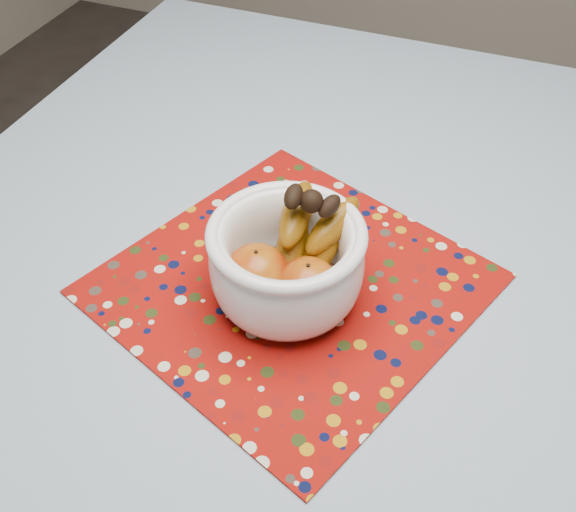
{
  "coord_description": "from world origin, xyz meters",
  "views": [
    {
      "loc": [
        0.19,
        -0.72,
        1.44
      ],
      "look_at": [
        -0.04,
        -0.14,
        0.84
      ],
      "focal_mm": 42.0,
      "sensor_mm": 36.0,
      "label": 1
    }
  ],
  "objects": [
    {
      "name": "table",
      "position": [
        0.0,
        0.0,
        0.67
      ],
      "size": [
        1.2,
        1.2,
        0.75
      ],
      "color": "brown",
      "rests_on": "ground"
    },
    {
      "name": "placemat",
      "position": [
        -0.04,
        -0.12,
        0.76
      ],
      "size": [
        0.58,
        0.58,
        0.0
      ],
      "primitive_type": "cube",
      "rotation": [
        0.0,
        0.0,
        -0.36
      ],
      "color": "maroon",
      "rests_on": "tablecloth"
    },
    {
      "name": "fruit_bowl",
      "position": [
        -0.03,
        -0.13,
        0.84
      ],
      "size": [
        0.21,
        0.22,
        0.17
      ],
      "color": "white",
      "rests_on": "placemat"
    },
    {
      "name": "tablecloth",
      "position": [
        0.0,
        0.0,
        0.76
      ],
      "size": [
        1.32,
        1.32,
        0.01
      ],
      "primitive_type": "cube",
      "color": "slate",
      "rests_on": "table"
    }
  ]
}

